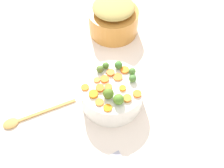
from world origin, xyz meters
TOP-DOWN VIEW (x-y plane):
  - tabletop at (0.00, 0.00)m, footprint 2.40×2.40m
  - serving_bowl_carrots at (-0.00, 0.02)m, footprint 0.26×0.26m
  - metal_pot at (-0.39, -0.18)m, footprint 0.25×0.25m
  - stuffing_mound at (-0.39, -0.18)m, footprint 0.21×0.21m
  - carrot_slice_0 at (0.04, -0.01)m, footprint 0.04×0.04m
  - carrot_slice_1 at (0.03, 0.10)m, footprint 0.05×0.05m
  - carrot_slice_2 at (0.09, 0.02)m, footprint 0.05×0.05m
  - carrot_slice_3 at (0.06, -0.07)m, footprint 0.04×0.04m
  - carrot_slice_4 at (-0.01, 0.13)m, footprint 0.05×0.05m
  - carrot_slice_5 at (0.02, 0.01)m, footprint 0.04×0.04m
  - carrot_slice_6 at (-0.01, 0.06)m, footprint 0.03×0.03m
  - carrot_slice_7 at (0.10, 0.05)m, footprint 0.03×0.03m
  - carrot_slice_8 at (-0.05, -0.01)m, footprint 0.04×0.04m
  - carrot_slice_9 at (-0.01, -0.02)m, footprint 0.04×0.04m
  - carrot_slice_10 at (0.07, -0.02)m, footprint 0.05×0.05m
  - carrot_slice_11 at (-0.05, 0.02)m, footprint 0.05×0.05m
  - carrot_slice_12 at (-0.09, 0.03)m, footprint 0.05×0.05m
  - carrot_slice_13 at (0.01, -0.05)m, footprint 0.03×0.03m
  - brussels_sprout_0 at (-0.09, -0.00)m, footprint 0.03×0.03m
  - brussels_sprout_1 at (-0.07, -0.05)m, footprint 0.03×0.03m
  - brussels_sprout_2 at (-0.09, 0.06)m, footprint 0.03×0.03m
  - brussels_sprout_3 at (-0.04, -0.06)m, footprint 0.03×0.03m
  - brussels_sprout_4 at (0.05, 0.03)m, footprint 0.04×0.04m
  - brussels_sprout_5 at (0.06, 0.08)m, footprint 0.04×0.04m
  - brussels_sprout_6 at (-0.06, 0.08)m, footprint 0.03×0.03m
  - wooden_spoon at (0.25, -0.25)m, footprint 0.26×0.21m

SIDE VIEW (x-z plane):
  - tabletop at x=0.00m, z-range 0.00..0.02m
  - wooden_spoon at x=0.25m, z-range 0.02..0.03m
  - serving_bowl_carrots at x=0.00m, z-range 0.02..0.13m
  - metal_pot at x=-0.39m, z-range 0.02..0.15m
  - carrot_slice_7 at x=0.10m, z-range 0.13..0.14m
  - carrot_slice_2 at x=0.09m, z-range 0.13..0.14m
  - carrot_slice_13 at x=0.01m, z-range 0.13..0.14m
  - carrot_slice_3 at x=0.06m, z-range 0.13..0.14m
  - carrot_slice_11 at x=-0.05m, z-range 0.13..0.14m
  - carrot_slice_12 at x=-0.09m, z-range 0.13..0.14m
  - carrot_slice_5 at x=0.02m, z-range 0.13..0.14m
  - carrot_slice_9 at x=-0.01m, z-range 0.13..0.14m
  - carrot_slice_4 at x=-0.01m, z-range 0.13..0.14m
  - carrot_slice_6 at x=-0.01m, z-range 0.13..0.14m
  - carrot_slice_8 at x=-0.05m, z-range 0.13..0.14m
  - carrot_slice_10 at x=0.07m, z-range 0.13..0.14m
  - carrot_slice_1 at x=0.03m, z-range 0.13..0.14m
  - carrot_slice_0 at x=0.04m, z-range 0.13..0.14m
  - brussels_sprout_1 at x=-0.07m, z-range 0.13..0.16m
  - brussels_sprout_2 at x=-0.09m, z-range 0.13..0.16m
  - brussels_sprout_6 at x=-0.06m, z-range 0.13..0.16m
  - brussels_sprout_3 at x=-0.04m, z-range 0.13..0.16m
  - brussels_sprout_0 at x=-0.09m, z-range 0.13..0.16m
  - brussels_sprout_5 at x=0.06m, z-range 0.13..0.17m
  - brussels_sprout_4 at x=0.05m, z-range 0.13..0.17m
  - stuffing_mound at x=-0.39m, z-range 0.15..0.20m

